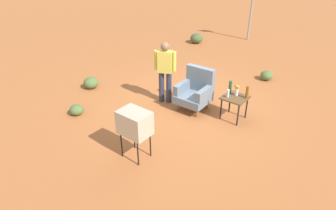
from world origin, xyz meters
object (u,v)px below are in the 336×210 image
object	(u,v)px
side_table	(235,100)
bottle_tall_amber	(247,92)
bottle_wine_green	(230,87)
flower_vase	(237,90)
armchair	(195,91)
person_standing	(165,69)
road_sign	(252,7)
bottle_short_clear	(228,93)
tv_on_stand	(135,123)

from	to	relation	value
side_table	bottle_tall_amber	size ratio (longest dim) A/B	1.96
bottle_wine_green	flower_vase	xyz separation A→B (m)	(0.18, -0.00, -0.01)
flower_vase	armchair	bearing A→B (deg)	-166.80
armchair	person_standing	world-z (taller)	person_standing
road_sign	bottle_wine_green	distance (m)	6.81
person_standing	bottle_tall_amber	xyz separation A→B (m)	(2.07, 0.47, -0.20)
side_table	bottle_short_clear	world-z (taller)	bottle_short_clear
side_table	road_sign	distance (m)	7.01
road_sign	flower_vase	distance (m)	6.88
person_standing	flower_vase	size ratio (longest dim) A/B	6.19
bottle_wine_green	bottle_short_clear	distance (m)	0.24
side_table	person_standing	distance (m)	1.93
person_standing	bottle_wine_green	bearing A→B (deg)	15.17
armchair	bottle_short_clear	world-z (taller)	armchair
bottle_tall_amber	flower_vase	bearing A→B (deg)	-173.85
tv_on_stand	bottle_wine_green	xyz separation A→B (m)	(0.63, 2.61, -0.03)
armchair	side_table	bearing A→B (deg)	7.66
road_sign	bottle_short_clear	world-z (taller)	road_sign
side_table	flower_vase	xyz separation A→B (m)	(-0.02, 0.10, 0.23)
bottle_wine_green	bottle_short_clear	world-z (taller)	bottle_wine_green
side_table	tv_on_stand	bearing A→B (deg)	-108.35
side_table	bottle_wine_green	world-z (taller)	bottle_wine_green
person_standing	bottle_tall_amber	world-z (taller)	person_standing
armchair	bottle_wine_green	world-z (taller)	armchair
flower_vase	bottle_wine_green	bearing A→B (deg)	178.98
road_sign	person_standing	bearing A→B (deg)	-83.33
person_standing	bottle_wine_green	size ratio (longest dim) A/B	5.12
bottle_short_clear	bottle_wine_green	bearing A→B (deg)	107.18
road_sign	flower_vase	size ratio (longest dim) A/B	9.21
armchair	tv_on_stand	distance (m)	2.40
armchair	bottle_short_clear	xyz separation A→B (m)	(0.89, 0.02, 0.19)
armchair	bottle_tall_amber	world-z (taller)	armchair
person_standing	flower_vase	world-z (taller)	person_standing
road_sign	bottle_short_clear	xyz separation A→B (m)	(2.50, -6.55, -0.69)
road_sign	bottle_tall_amber	bearing A→B (deg)	-65.57
side_table	flower_vase	distance (m)	0.25
side_table	flower_vase	world-z (taller)	flower_vase
flower_vase	person_standing	bearing A→B (deg)	-166.38
armchair	flower_vase	world-z (taller)	armchair
side_table	armchair	bearing A→B (deg)	-172.34
armchair	person_standing	distance (m)	0.95
person_standing	road_sign	bearing A→B (deg)	96.67
person_standing	bottle_wine_green	distance (m)	1.71
bottle_short_clear	person_standing	bearing A→B (deg)	-172.44
road_sign	flower_vase	xyz separation A→B (m)	(2.62, -6.33, -0.65)
road_sign	side_table	bearing A→B (deg)	-67.69
tv_on_stand	bottle_wine_green	distance (m)	2.69
person_standing	flower_vase	xyz separation A→B (m)	(1.82, 0.44, -0.20)
side_table	bottle_wine_green	distance (m)	0.33
person_standing	tv_on_stand	bearing A→B (deg)	-64.94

